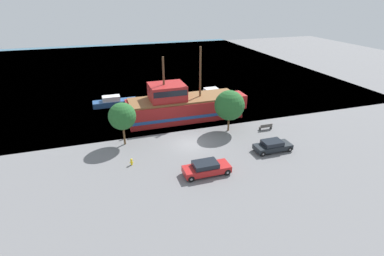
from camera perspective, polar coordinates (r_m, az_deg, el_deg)
ground_plane at (r=37.05m, az=-0.32°, el=-3.08°), size 160.00×160.00×0.00m
water_surface at (r=77.87m, az=-10.46°, el=11.34°), size 80.00×80.00×0.00m
pirate_ship at (r=44.08m, az=-1.80°, el=4.34°), size 17.86×5.37×10.32m
moored_boat_dockside at (r=51.20m, az=-14.60°, el=4.84°), size 7.04×2.00×1.67m
moored_boat_outer at (r=52.77m, az=4.07°, el=6.29°), size 5.85×2.58×1.95m
parked_car_curb_front at (r=36.50m, az=15.10°, el=-3.29°), size 4.42×1.90×1.32m
parked_car_curb_mid at (r=30.93m, az=2.74°, el=-7.62°), size 4.85×1.97×1.41m
fire_hydrant at (r=33.23m, az=-11.45°, el=-6.28°), size 0.42×0.25×0.76m
bench_promenade_east at (r=41.90m, az=13.89°, el=0.23°), size 1.82×0.45×0.85m
tree_row_east at (r=36.44m, az=-13.16°, el=2.19°), size 3.29×3.29×5.37m
tree_row_mideast at (r=39.62m, az=7.15°, el=4.30°), size 3.97×3.97×5.60m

